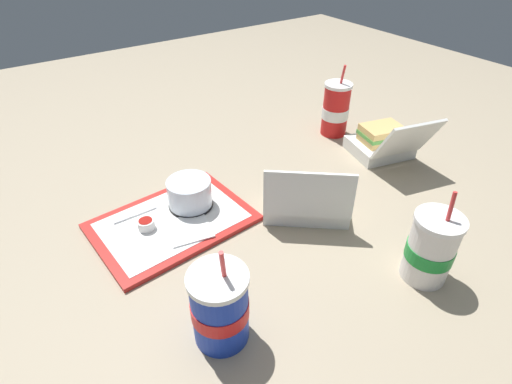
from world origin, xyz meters
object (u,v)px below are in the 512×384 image
Objects in this scene: ketchup_cup at (146,224)px; soda_cup_front at (220,307)px; plastic_fork at (135,214)px; clamshell_sandwich_right at (383,142)px; cake_container at (190,194)px; soda_cup_left at (431,248)px; soda_cup_corner at (336,110)px; food_tray at (172,222)px; clamshell_hotdog_front at (306,201)px.

ketchup_cup is 0.35m from soda_cup_front.
ketchup_cup is 0.36× the size of plastic_fork.
cake_container is at bearing 171.80° from clamshell_sandwich_right.
soda_cup_left is (0.30, -0.48, 0.03)m from cake_container.
soda_cup_corner reaches higher than clamshell_sandwich_right.
soda_cup_front reaches higher than ketchup_cup.
soda_cup_front reaches higher than cake_container.
cake_container is at bearing 9.39° from ketchup_cup.
ketchup_cup is at bearing -85.78° from plastic_fork.
soda_cup_corner is (0.59, 0.10, 0.04)m from cake_container.
ketchup_cup is 0.63m from soda_cup_left.
soda_cup_front is (0.01, -0.34, 0.05)m from ketchup_cup.
food_tray is 0.10m from plastic_fork.
plastic_fork is at bearing -175.33° from soda_cup_corner.
ketchup_cup is at bearing -170.35° from soda_cup_corner.
soda_cup_front is at bearing -89.16° from ketchup_cup.
plastic_fork is (-0.01, 0.06, -0.01)m from ketchup_cup.
clamshell_hotdog_front is (0.36, -0.16, 0.01)m from ketchup_cup.
food_tray is 0.68m from soda_cup_corner.
ketchup_cup reaches higher than food_tray.
soda_cup_corner reaches higher than soda_cup_left.
soda_cup_left is at bearing -128.86° from clamshell_sandwich_right.
soda_cup_front is (-0.12, -0.36, 0.03)m from cake_container.
soda_cup_front is at bearing -99.73° from food_tray.
plastic_fork is 0.51× the size of soda_cup_left.
soda_cup_corner is at bearing 4.13° from plastic_fork.
soda_cup_front is (0.01, -0.41, 0.06)m from plastic_fork.
soda_cup_corner is (0.36, 0.28, 0.05)m from clamshell_hotdog_front.
plastic_fork is at bearing 170.10° from clamshell_sandwich_right.
cake_container is 0.39m from soda_cup_front.
clamshell_hotdog_front is at bearing 27.17° from soda_cup_front.
soda_cup_corner is (0.73, 0.06, 0.07)m from plastic_fork.
cake_container is 0.60m from soda_cup_corner.
food_tray is at bearing -157.83° from cake_container.
clamshell_hotdog_front is 0.46m from soda_cup_corner.
ketchup_cup is 0.15× the size of clamshell_sandwich_right.
ketchup_cup is 0.06m from plastic_fork.
plastic_fork is 0.76m from clamshell_sandwich_right.
soda_cup_corner is at bearing 97.10° from clamshell_sandwich_right.
plastic_fork is (-0.13, 0.04, -0.03)m from cake_container.
clamshell_hotdog_front reaches higher than ketchup_cup.
soda_cup_corner is at bearing 37.99° from clamshell_hotdog_front.
plastic_fork is 0.73m from soda_cup_corner.
ketchup_cup is at bearing 174.81° from clamshell_sandwich_right.
food_tray is 0.34m from clamshell_hotdog_front.
soda_cup_left is (-0.29, -0.58, -0.01)m from soda_cup_corner.
cake_container is 0.43× the size of clamshell_sandwich_right.
clamshell_sandwich_right is (0.75, -0.13, 0.03)m from plastic_fork.
clamshell_sandwich_right is at bearing 13.59° from clamshell_hotdog_front.
soda_cup_left reaches higher than food_tray.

